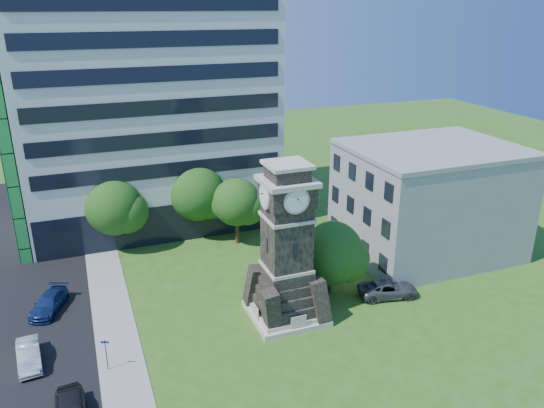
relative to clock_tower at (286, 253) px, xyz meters
name	(u,v)px	position (x,y,z in m)	size (l,w,h in m)	color
ground	(258,338)	(-3.00, -2.00, -5.28)	(160.00, 160.00, 0.00)	#2D5A19
sidewalk	(115,327)	(-12.50, 3.00, -5.25)	(3.00, 70.00, 0.06)	gray
clock_tower	(286,253)	(0.00, 0.00, 0.00)	(5.40, 5.40, 12.22)	beige
office_tall	(144,89)	(-6.20, 23.84, 8.94)	(26.20, 15.11, 28.60)	silver
office_low	(429,200)	(16.97, 6.00, -0.07)	(15.20, 12.20, 10.40)	gray
car_street_mid	(29,355)	(-18.19, 0.65, -4.61)	(1.41, 4.04, 1.33)	#B1B4B9
car_street_north	(49,303)	(-17.03, 7.22, -4.63)	(1.83, 4.49, 1.30)	navy
car_east_lot	(388,289)	(8.88, -0.36, -4.61)	(2.24, 4.85, 1.35)	#4D4D52
park_bench	(307,313)	(1.30, -1.13, -4.72)	(2.03, 0.54, 1.05)	black
street_sign	(106,352)	(-13.37, -1.88, -3.86)	(0.55, 0.05, 2.28)	black
tree_nw	(115,208)	(-10.76, 16.79, -1.04)	(6.02, 5.47, 7.16)	#332114
tree_nc	(198,194)	(-2.62, 17.03, -0.73)	(6.26, 5.69, 7.58)	#332114
tree_ne	(237,204)	(0.56, 14.00, -1.09)	(5.21, 4.74, 6.74)	#332114
tree_east	(332,254)	(4.76, 1.90, -1.77)	(5.79, 5.27, 6.29)	#332114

